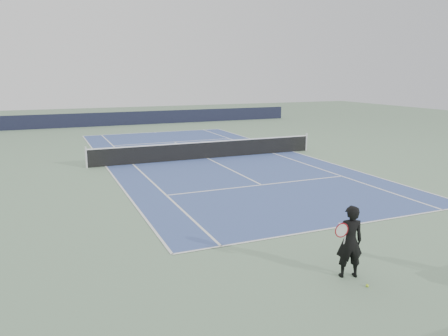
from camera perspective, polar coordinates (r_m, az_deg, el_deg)
name	(u,v)px	position (r m, az deg, el deg)	size (l,w,h in m)	color
ground	(207,159)	(24.07, -2.17, 1.25)	(80.00, 80.00, 0.00)	gray
court_surface	(207,158)	(24.07, -2.17, 1.26)	(10.97, 23.77, 0.01)	#3C528F
tennis_net	(207,149)	(23.98, -2.18, 2.43)	(12.90, 0.10, 1.07)	silver
windscreen_far	(138,118)	(41.05, -11.13, 6.43)	(30.00, 0.25, 1.20)	black
tennis_player	(349,241)	(10.42, 16.07, -9.20)	(0.83, 0.63, 1.71)	black
tennis_ball	(367,286)	(10.38, 18.21, -14.38)	(0.07, 0.07, 0.07)	#B2DA2C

